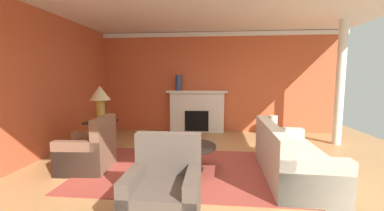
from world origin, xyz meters
name	(u,v)px	position (x,y,z in m)	size (l,w,h in m)	color
ground_plane	(212,166)	(0.00, 0.00, 0.00)	(8.83, 8.83, 0.00)	tan
wall_fireplace	(215,82)	(0.00, 3.08, 1.48)	(7.39, 0.12, 2.97)	#C65633
wall_window	(43,84)	(-3.46, 0.30, 1.48)	(0.12, 6.64, 2.97)	#C65633
ceiling_panel	(214,2)	(0.00, 0.30, 3.00)	(7.39, 6.64, 0.06)	white
crown_moulding	(215,34)	(0.00, 3.00, 2.89)	(7.39, 0.08, 0.12)	white
area_rug	(187,170)	(-0.43, -0.23, 0.01)	(3.68, 2.33, 0.01)	#993D33
fireplace	(197,112)	(-0.51, 2.87, 0.59)	(1.80, 0.35, 1.24)	white
sofa	(290,159)	(1.27, -0.34, 0.30)	(0.94, 2.12, 0.85)	beige
armchair_near_window	(89,153)	(-2.15, -0.39, 0.31)	(0.86, 0.86, 0.95)	brown
armchair_facing_fireplace	(164,194)	(-0.51, -1.77, 0.31)	(0.81, 0.81, 0.95)	brown
coffee_table	(187,151)	(-0.43, -0.23, 0.34)	(1.00, 1.00, 0.45)	black
side_table	(102,134)	(-2.40, 0.60, 0.40)	(0.56, 0.56, 0.70)	black
table_lamp	(100,96)	(-2.40, 0.60, 1.22)	(0.44, 0.44, 0.75)	#B28E38
vase_mantel_left	(178,83)	(-1.06, 2.82, 1.47)	(0.17, 0.17, 0.45)	navy
vase_tall_corner	(273,126)	(1.64, 2.57, 0.29)	(0.25, 0.25, 0.57)	beige
book_red_cover	(186,143)	(-0.47, -0.14, 0.47)	(0.25, 0.19, 0.04)	navy
book_art_folio	(189,143)	(-0.39, -0.36, 0.52)	(0.23, 0.16, 0.06)	tan
column_white	(340,83)	(3.01, 1.84, 1.48)	(0.20, 0.20, 2.97)	white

